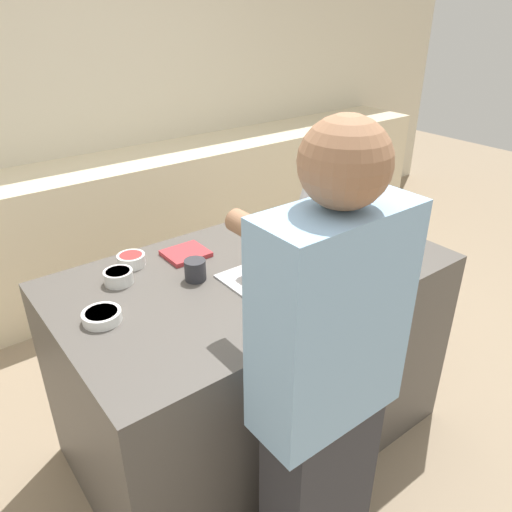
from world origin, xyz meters
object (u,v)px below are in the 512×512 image
at_px(baking_tray, 271,275).
at_px(person, 324,396).
at_px(cookbook, 186,253).
at_px(candy_bowl_center_rear, 131,260).
at_px(candy_bowl_far_right, 118,276).
at_px(gingerbread_house, 272,256).
at_px(candy_bowl_front_corner, 267,221).
at_px(candy_bowl_near_tray_right, 312,211).
at_px(decorative_tree, 306,202).
at_px(candy_bowl_beside_tree, 315,240).
at_px(candy_bowl_behind_tray, 102,316).
at_px(mug, 195,270).

xyz_separation_m(baking_tray, person, (-0.28, -0.60, -0.05)).
bearing_deg(person, cookbook, 84.16).
bearing_deg(candy_bowl_center_rear, candy_bowl_far_right, -134.71).
xyz_separation_m(gingerbread_house, cookbook, (-0.18, 0.37, -0.09)).
bearing_deg(gingerbread_house, baking_tray, -147.56).
relative_size(candy_bowl_front_corner, person, 0.08).
relative_size(candy_bowl_near_tray_right, candy_bowl_front_corner, 0.92).
xyz_separation_m(decorative_tree, candy_bowl_beside_tree, (-0.07, -0.15, -0.12)).
bearing_deg(candy_bowl_front_corner, candy_bowl_far_right, -174.14).
distance_m(candy_bowl_beside_tree, candy_bowl_behind_tray, 1.01).
bearing_deg(candy_bowl_front_corner, person, -120.33).
xyz_separation_m(gingerbread_house, candy_bowl_far_right, (-0.52, 0.33, -0.07)).
xyz_separation_m(gingerbread_house, person, (-0.28, -0.60, -0.14)).
height_order(baking_tray, candy_bowl_center_rear, candy_bowl_center_rear).
xyz_separation_m(candy_bowl_beside_tree, candy_bowl_center_rear, (-0.75, 0.34, -0.00)).
bearing_deg(baking_tray, candy_bowl_beside_tree, 16.02).
bearing_deg(candy_bowl_center_rear, candy_bowl_near_tray_right, -4.60).
relative_size(baking_tray, person, 0.22).
height_order(candy_bowl_front_corner, cookbook, candy_bowl_front_corner).
xyz_separation_m(candy_bowl_behind_tray, candy_bowl_center_rear, (0.26, 0.32, 0.01)).
distance_m(baking_tray, decorative_tree, 0.50).
bearing_deg(baking_tray, gingerbread_house, 32.44).
height_order(candy_bowl_beside_tree, candy_bowl_behind_tray, candy_bowl_beside_tree).
relative_size(candy_bowl_front_corner, mug, 1.55).
xyz_separation_m(candy_bowl_behind_tray, candy_bowl_front_corner, (0.98, 0.30, -0.00)).
xyz_separation_m(candy_bowl_far_right, cookbook, (0.33, 0.04, -0.02)).
height_order(gingerbread_house, candy_bowl_center_rear, gingerbread_house).
bearing_deg(person, decorative_tree, 50.63).
relative_size(candy_bowl_center_rear, mug, 1.35).
xyz_separation_m(decorative_tree, cookbook, (-0.59, 0.13, -0.14)).
distance_m(gingerbread_house, candy_bowl_near_tray_right, 0.67).
relative_size(decorative_tree, candy_bowl_behind_tray, 2.20).
distance_m(decorative_tree, person, 1.11).
bearing_deg(mug, candy_bowl_near_tray_right, 12.86).
relative_size(baking_tray, mug, 4.39).
height_order(baking_tray, candy_bowl_far_right, candy_bowl_far_right).
height_order(candy_bowl_near_tray_right, candy_bowl_far_right, candy_bowl_far_right).
relative_size(baking_tray, gingerbread_house, 1.64).
relative_size(baking_tray, candy_bowl_front_corner, 2.83).
bearing_deg(decorative_tree, cookbook, 167.71).
relative_size(baking_tray, cookbook, 2.09).
bearing_deg(baking_tray, candy_bowl_near_tray_right, 32.29).
height_order(candy_bowl_far_right, candy_bowl_front_corner, candy_bowl_far_right).
bearing_deg(person, candy_bowl_far_right, 104.13).
height_order(baking_tray, candy_bowl_front_corner, candy_bowl_front_corner).
bearing_deg(baking_tray, person, -115.27).
relative_size(gingerbread_house, candy_bowl_center_rear, 1.97).
bearing_deg(candy_bowl_center_rear, person, -82.83).
relative_size(baking_tray, candy_bowl_beside_tree, 3.38).
height_order(baking_tray, cookbook, cookbook).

